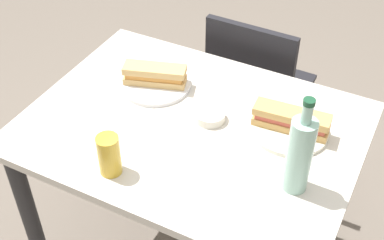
{
  "coord_description": "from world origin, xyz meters",
  "views": [
    {
      "loc": [
        0.59,
        -1.15,
        1.9
      ],
      "look_at": [
        0.0,
        0.0,
        0.78
      ],
      "focal_mm": 48.89,
      "sensor_mm": 36.0,
      "label": 1
    }
  ],
  "objects_px": {
    "baguette_sandwich_near": "(291,120)",
    "plate_far": "(155,84)",
    "olive_bowl": "(210,116)",
    "plate_near": "(290,129)",
    "baguette_sandwich_far": "(155,75)",
    "knife_far": "(155,72)",
    "knife_near": "(291,116)",
    "beer_glass": "(109,155)",
    "water_bottle": "(300,154)",
    "dining_table": "(192,152)",
    "chair_far": "(254,90)"
  },
  "relations": [
    {
      "from": "baguette_sandwich_near",
      "to": "plate_far",
      "type": "height_order",
      "value": "baguette_sandwich_near"
    },
    {
      "from": "olive_bowl",
      "to": "plate_near",
      "type": "bearing_deg",
      "value": 14.43
    },
    {
      "from": "plate_near",
      "to": "olive_bowl",
      "type": "relative_size",
      "value": 2.52
    },
    {
      "from": "baguette_sandwich_far",
      "to": "knife_far",
      "type": "bearing_deg",
      "value": 119.4
    },
    {
      "from": "knife_near",
      "to": "beer_glass",
      "type": "xyz_separation_m",
      "value": [
        -0.4,
        -0.47,
        0.05
      ]
    },
    {
      "from": "knife_near",
      "to": "baguette_sandwich_far",
      "type": "distance_m",
      "value": 0.5
    },
    {
      "from": "beer_glass",
      "to": "baguette_sandwich_near",
      "type": "bearing_deg",
      "value": 44.89
    },
    {
      "from": "knife_near",
      "to": "water_bottle",
      "type": "relative_size",
      "value": 0.56
    },
    {
      "from": "dining_table",
      "to": "olive_bowl",
      "type": "relative_size",
      "value": 10.76
    },
    {
      "from": "olive_bowl",
      "to": "plate_far",
      "type": "bearing_deg",
      "value": 162.92
    },
    {
      "from": "knife_far",
      "to": "knife_near",
      "type": "bearing_deg",
      "value": -0.96
    },
    {
      "from": "plate_near",
      "to": "plate_far",
      "type": "xyz_separation_m",
      "value": [
        -0.51,
        0.01,
        0.0
      ]
    },
    {
      "from": "dining_table",
      "to": "plate_near",
      "type": "distance_m",
      "value": 0.34
    },
    {
      "from": "baguette_sandwich_near",
      "to": "water_bottle",
      "type": "distance_m",
      "value": 0.25
    },
    {
      "from": "plate_far",
      "to": "knife_far",
      "type": "bearing_deg",
      "value": 119.4
    },
    {
      "from": "plate_near",
      "to": "baguette_sandwich_far",
      "type": "relative_size",
      "value": 1.1
    },
    {
      "from": "knife_near",
      "to": "beer_glass",
      "type": "bearing_deg",
      "value": -130.43
    },
    {
      "from": "olive_bowl",
      "to": "water_bottle",
      "type": "bearing_deg",
      "value": -24.56
    },
    {
      "from": "plate_far",
      "to": "water_bottle",
      "type": "distance_m",
      "value": 0.66
    },
    {
      "from": "knife_near",
      "to": "baguette_sandwich_far",
      "type": "relative_size",
      "value": 0.77
    },
    {
      "from": "knife_near",
      "to": "olive_bowl",
      "type": "relative_size",
      "value": 1.77
    },
    {
      "from": "beer_glass",
      "to": "knife_near",
      "type": "bearing_deg",
      "value": 49.57
    },
    {
      "from": "olive_bowl",
      "to": "beer_glass",
      "type": "bearing_deg",
      "value": -114.77
    },
    {
      "from": "plate_near",
      "to": "baguette_sandwich_far",
      "type": "height_order",
      "value": "baguette_sandwich_far"
    },
    {
      "from": "plate_near",
      "to": "baguette_sandwich_near",
      "type": "height_order",
      "value": "baguette_sandwich_near"
    },
    {
      "from": "knife_near",
      "to": "knife_far",
      "type": "relative_size",
      "value": 1.04
    },
    {
      "from": "knife_near",
      "to": "plate_far",
      "type": "bearing_deg",
      "value": -175.21
    },
    {
      "from": "plate_near",
      "to": "knife_far",
      "type": "relative_size",
      "value": 1.48
    },
    {
      "from": "water_bottle",
      "to": "beer_glass",
      "type": "distance_m",
      "value": 0.54
    },
    {
      "from": "dining_table",
      "to": "knife_near",
      "type": "height_order",
      "value": "knife_near"
    },
    {
      "from": "dining_table",
      "to": "baguette_sandwich_far",
      "type": "bearing_deg",
      "value": 148.91
    },
    {
      "from": "knife_near",
      "to": "water_bottle",
      "type": "bearing_deg",
      "value": -69.12
    },
    {
      "from": "knife_far",
      "to": "baguette_sandwich_far",
      "type": "bearing_deg",
      "value": -60.6
    },
    {
      "from": "chair_far",
      "to": "water_bottle",
      "type": "bearing_deg",
      "value": -61.33
    },
    {
      "from": "baguette_sandwich_far",
      "to": "beer_glass",
      "type": "xyz_separation_m",
      "value": [
        0.1,
        -0.43,
        0.02
      ]
    },
    {
      "from": "baguette_sandwich_near",
      "to": "knife_far",
      "type": "bearing_deg",
      "value": 173.26
    },
    {
      "from": "plate_near",
      "to": "plate_far",
      "type": "bearing_deg",
      "value": 178.49
    },
    {
      "from": "chair_far",
      "to": "plate_near",
      "type": "height_order",
      "value": "chair_far"
    },
    {
      "from": "dining_table",
      "to": "baguette_sandwich_near",
      "type": "bearing_deg",
      "value": 21.4
    },
    {
      "from": "baguette_sandwich_far",
      "to": "olive_bowl",
      "type": "xyz_separation_m",
      "value": [
        0.26,
        -0.08,
        -0.03
      ]
    },
    {
      "from": "olive_bowl",
      "to": "knife_near",
      "type": "bearing_deg",
      "value": 26.8
    },
    {
      "from": "plate_near",
      "to": "baguette_sandwich_near",
      "type": "xyz_separation_m",
      "value": [
        0.0,
        0.0,
        0.04
      ]
    },
    {
      "from": "dining_table",
      "to": "beer_glass",
      "type": "bearing_deg",
      "value": -111.74
    },
    {
      "from": "water_bottle",
      "to": "chair_far",
      "type": "bearing_deg",
      "value": 118.67
    },
    {
      "from": "plate_near",
      "to": "baguette_sandwich_near",
      "type": "bearing_deg",
      "value": 90.0
    },
    {
      "from": "knife_near",
      "to": "plate_far",
      "type": "height_order",
      "value": "knife_near"
    },
    {
      "from": "plate_far",
      "to": "plate_near",
      "type": "bearing_deg",
      "value": -1.51
    },
    {
      "from": "dining_table",
      "to": "chair_far",
      "type": "xyz_separation_m",
      "value": [
        -0.0,
        0.6,
        -0.14
      ]
    },
    {
      "from": "plate_far",
      "to": "baguette_sandwich_near",
      "type": "bearing_deg",
      "value": -1.51
    },
    {
      "from": "plate_near",
      "to": "knife_far",
      "type": "xyz_separation_m",
      "value": [
        -0.54,
        0.06,
        0.01
      ]
    }
  ]
}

